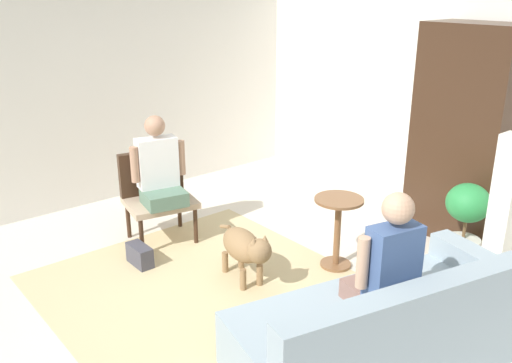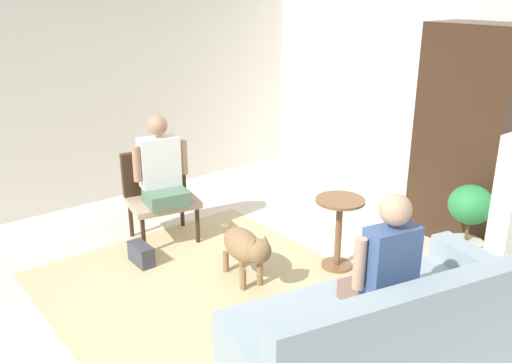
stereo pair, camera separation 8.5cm
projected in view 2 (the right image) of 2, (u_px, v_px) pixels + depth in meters
ground_plane at (241, 299)px, 4.59m from camera, size 6.89×6.89×0.00m
back_wall at (460, 93)px, 5.83m from camera, size 6.23×0.12×2.77m
left_wall at (112, 83)px, 6.41m from camera, size 0.12×6.34×2.77m
area_rug at (216, 297)px, 4.61m from camera, size 2.92×2.46×0.01m
couch at (386, 329)px, 3.72m from camera, size 1.37×2.22×0.78m
armchair at (158, 188)px, 5.58m from camera, size 0.67×0.75×0.89m
person_on_couch at (386, 265)px, 3.58m from camera, size 0.49×0.50×0.86m
person_on_armchair at (161, 168)px, 5.37m from camera, size 0.49×0.54×0.86m
round_end_table at (339, 225)px, 4.97m from camera, size 0.44×0.44×0.68m
dog at (245, 247)px, 4.75m from camera, size 0.84×0.36×0.55m
potted_plant at (469, 220)px, 5.00m from camera, size 0.40×0.40×0.79m
column_lamp at (504, 218)px, 4.49m from camera, size 0.20×0.20×1.37m
armoire_cabinet at (470, 136)px, 5.40m from camera, size 0.95×0.56×2.14m
handbag at (141, 254)px, 5.13m from camera, size 0.30×0.14×0.20m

